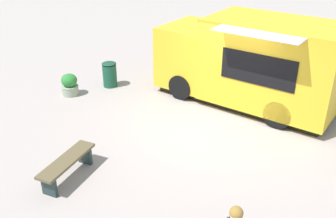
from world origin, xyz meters
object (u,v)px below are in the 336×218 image
object	(u,v)px
trash_bin	(110,74)
planter_flowering_far	(70,85)
plaza_bench	(67,164)
food_truck	(250,64)

from	to	relation	value
trash_bin	planter_flowering_far	bearing A→B (deg)	-151.36
plaza_bench	trash_bin	distance (m)	5.03
planter_flowering_far	plaza_bench	size ratio (longest dim) A/B	0.46
food_truck	plaza_bench	world-z (taller)	food_truck
plaza_bench	trash_bin	size ratio (longest dim) A/B	1.84
food_truck	plaza_bench	bearing A→B (deg)	-142.62
food_truck	planter_flowering_far	distance (m)	5.60
trash_bin	plaza_bench	bearing A→B (deg)	-94.79
food_truck	trash_bin	world-z (taller)	food_truck
food_truck	trash_bin	xyz separation A→B (m)	(-4.28, 1.42, -0.81)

